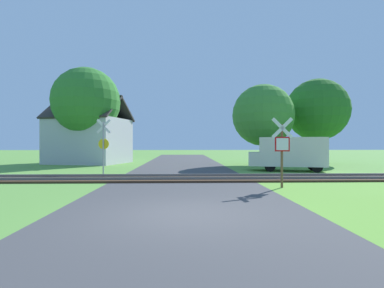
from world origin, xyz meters
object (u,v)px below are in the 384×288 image
object	(u,v)px
tree_left	(86,101)
stop_sign_near	(282,147)
crossing_sign_far	(103,143)
tree_right	(263,115)
tree_far	(317,110)
mail_truck	(289,152)
house	(89,139)

from	to	relation	value
tree_left	stop_sign_near	bearing A→B (deg)	-49.00
crossing_sign_far	tree_right	xyz separation A→B (m)	(11.57, 7.03, 2.35)
stop_sign_near	tree_far	bearing A→B (deg)	-115.21
stop_sign_near	crossing_sign_far	world-z (taller)	crossing_sign_far
mail_truck	tree_left	bearing A→B (deg)	80.22
stop_sign_near	tree_right	world-z (taller)	tree_right
tree_far	mail_truck	distance (m)	9.93
stop_sign_near	house	world-z (taller)	house
crossing_sign_far	tree_far	world-z (taller)	tree_far
tree_far	tree_right	world-z (taller)	tree_far
tree_left	tree_right	distance (m)	15.45
house	mail_truck	xyz separation A→B (m)	(15.76, -8.42, -0.99)
tree_left	house	bearing A→B (deg)	97.18
crossing_sign_far	tree_left	xyz separation A→B (m)	(-3.75, 8.54, 3.67)
crossing_sign_far	mail_truck	distance (m)	11.95
tree_right	mail_truck	distance (m)	6.22
stop_sign_near	crossing_sign_far	distance (m)	10.64
house	tree_far	size ratio (longest dim) A/B	1.02
crossing_sign_far	mail_truck	world-z (taller)	crossing_sign_far
stop_sign_near	mail_truck	bearing A→B (deg)	-107.92
stop_sign_near	tree_left	distance (m)	19.56
house	tree_left	bearing A→B (deg)	-67.65
tree_right	crossing_sign_far	bearing A→B (deg)	-148.74
house	tree_right	size ratio (longest dim) A/B	1.16
stop_sign_near	crossing_sign_far	size ratio (longest dim) A/B	0.88
tree_right	stop_sign_near	bearing A→B (deg)	-101.95
tree_left	mail_truck	bearing A→B (deg)	-24.07
stop_sign_near	mail_truck	size ratio (longest dim) A/B	0.56
tree_far	house	bearing A→B (deg)	177.50
house	mail_truck	distance (m)	17.90
house	mail_truck	world-z (taller)	house
tree_far	tree_right	size ratio (longest dim) A/B	1.14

